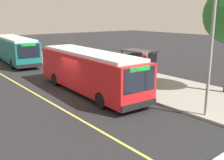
{
  "coord_description": "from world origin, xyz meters",
  "views": [
    {
      "loc": [
        15.91,
        -8.99,
        5.33
      ],
      "look_at": [
        2.85,
        1.21,
        1.33
      ],
      "focal_mm": 42.77,
      "sensor_mm": 36.0,
      "label": 1
    }
  ],
  "objects_px": {
    "transit_bus_second": "(15,49)",
    "waiting_bench": "(136,74)",
    "pedestrian_commuter": "(133,76)",
    "transit_bus_main": "(89,70)",
    "route_sign_post": "(145,67)"
  },
  "relations": [
    {
      "from": "transit_bus_main",
      "to": "waiting_bench",
      "type": "bearing_deg",
      "value": 93.54
    },
    {
      "from": "transit_bus_main",
      "to": "pedestrian_commuter",
      "type": "height_order",
      "value": "transit_bus_main"
    },
    {
      "from": "waiting_bench",
      "to": "route_sign_post",
      "type": "xyz_separation_m",
      "value": [
        3.0,
        -2.06,
        1.32
      ]
    },
    {
      "from": "transit_bus_second",
      "to": "waiting_bench",
      "type": "bearing_deg",
      "value": 17.14
    },
    {
      "from": "transit_bus_second",
      "to": "route_sign_post",
      "type": "bearing_deg",
      "value": 8.35
    },
    {
      "from": "transit_bus_main",
      "to": "route_sign_post",
      "type": "xyz_separation_m",
      "value": [
        2.7,
        2.76,
        0.34
      ]
    },
    {
      "from": "waiting_bench",
      "to": "route_sign_post",
      "type": "bearing_deg",
      "value": -34.4
    },
    {
      "from": "transit_bus_second",
      "to": "pedestrian_commuter",
      "type": "distance_m",
      "value": 17.64
    },
    {
      "from": "pedestrian_commuter",
      "to": "transit_bus_main",
      "type": "bearing_deg",
      "value": -122.25
    },
    {
      "from": "waiting_bench",
      "to": "pedestrian_commuter",
      "type": "relative_size",
      "value": 0.95
    },
    {
      "from": "transit_bus_second",
      "to": "route_sign_post",
      "type": "distance_m",
      "value": 18.66
    },
    {
      "from": "route_sign_post",
      "to": "waiting_bench",
      "type": "bearing_deg",
      "value": 145.6
    },
    {
      "from": "pedestrian_commuter",
      "to": "route_sign_post",
      "type": "bearing_deg",
      "value": 5.11
    },
    {
      "from": "transit_bus_second",
      "to": "route_sign_post",
      "type": "relative_size",
      "value": 4.25
    },
    {
      "from": "transit_bus_second",
      "to": "pedestrian_commuter",
      "type": "relative_size",
      "value": 7.04
    }
  ]
}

